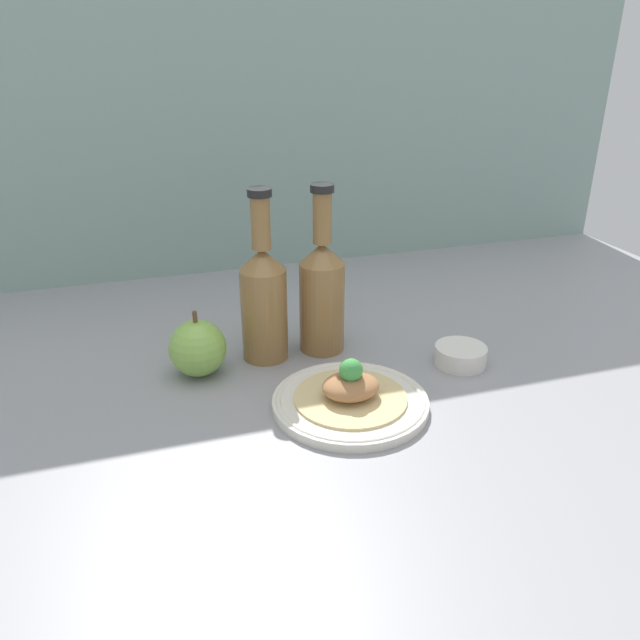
{
  "coord_description": "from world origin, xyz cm",
  "views": [
    {
      "loc": [
        -25.39,
        -80.37,
        47.64
      ],
      "look_at": [
        -0.22,
        -0.54,
        9.67
      ],
      "focal_mm": 35.0,
      "sensor_mm": 36.0,
      "label": 1
    }
  ],
  "objects_px": {
    "plate": "(350,402)",
    "apple": "(198,348)",
    "cider_bottle_left": "(264,298)",
    "cider_bottle_right": "(322,291)",
    "dipping_bowl": "(460,355)",
    "plated_food": "(351,388)"
  },
  "relations": [
    {
      "from": "cider_bottle_right",
      "to": "dipping_bowl",
      "type": "xyz_separation_m",
      "value": [
        0.19,
        -0.12,
        -0.09
      ]
    },
    {
      "from": "cider_bottle_left",
      "to": "cider_bottle_right",
      "type": "relative_size",
      "value": 1.0
    },
    {
      "from": "plate",
      "to": "cider_bottle_left",
      "type": "height_order",
      "value": "cider_bottle_left"
    },
    {
      "from": "cider_bottle_right",
      "to": "dipping_bowl",
      "type": "distance_m",
      "value": 0.24
    },
    {
      "from": "cider_bottle_right",
      "to": "cider_bottle_left",
      "type": "bearing_deg",
      "value": 180.0
    },
    {
      "from": "plate",
      "to": "cider_bottle_left",
      "type": "bearing_deg",
      "value": 113.0
    },
    {
      "from": "cider_bottle_right",
      "to": "dipping_bowl",
      "type": "relative_size",
      "value": 3.35
    },
    {
      "from": "cider_bottle_right",
      "to": "plate",
      "type": "bearing_deg",
      "value": -95.3
    },
    {
      "from": "cider_bottle_left",
      "to": "plated_food",
      "type": "bearing_deg",
      "value": -67.0
    },
    {
      "from": "cider_bottle_left",
      "to": "apple",
      "type": "distance_m",
      "value": 0.13
    },
    {
      "from": "plate",
      "to": "apple",
      "type": "distance_m",
      "value": 0.25
    },
    {
      "from": "plate",
      "to": "cider_bottle_left",
      "type": "xyz_separation_m",
      "value": [
        -0.08,
        0.19,
        0.09
      ]
    },
    {
      "from": "cider_bottle_left",
      "to": "dipping_bowl",
      "type": "bearing_deg",
      "value": -22.36
    },
    {
      "from": "plate",
      "to": "cider_bottle_right",
      "type": "height_order",
      "value": "cider_bottle_right"
    },
    {
      "from": "apple",
      "to": "cider_bottle_left",
      "type": "bearing_deg",
      "value": 13.02
    },
    {
      "from": "dipping_bowl",
      "to": "apple",
      "type": "bearing_deg",
      "value": 166.87
    },
    {
      "from": "plate",
      "to": "plated_food",
      "type": "distance_m",
      "value": 0.02
    },
    {
      "from": "plate",
      "to": "apple",
      "type": "height_order",
      "value": "apple"
    },
    {
      "from": "plated_food",
      "to": "cider_bottle_left",
      "type": "distance_m",
      "value": 0.22
    },
    {
      "from": "plated_food",
      "to": "dipping_bowl",
      "type": "height_order",
      "value": "plated_food"
    },
    {
      "from": "plate",
      "to": "apple",
      "type": "xyz_separation_m",
      "value": [
        -0.19,
        0.16,
        0.04
      ]
    },
    {
      "from": "plate",
      "to": "cider_bottle_left",
      "type": "relative_size",
      "value": 0.8
    }
  ]
}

